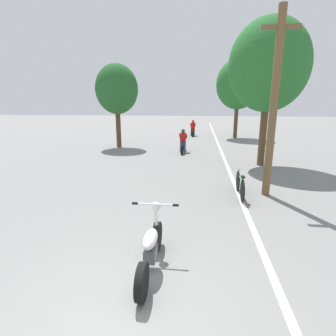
% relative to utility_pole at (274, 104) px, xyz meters
% --- Properties ---
extents(ground_plane, '(120.00, 120.00, 0.00)m').
position_rel_utility_pole_xyz_m(ground_plane, '(-3.25, -5.58, -2.89)').
color(ground_plane, slate).
extents(lane_stripe_edge, '(0.14, 48.00, 0.01)m').
position_rel_utility_pole_xyz_m(lane_stripe_edge, '(-0.86, 7.59, -2.89)').
color(lane_stripe_edge, white).
rests_on(lane_stripe_edge, ground).
extents(utility_pole, '(1.10, 0.24, 5.61)m').
position_rel_utility_pole_xyz_m(utility_pole, '(0.00, 0.00, 0.00)').
color(utility_pole, brown).
rests_on(utility_pole, ground).
extents(roadside_tree_right_near, '(3.53, 3.18, 6.57)m').
position_rel_utility_pole_xyz_m(roadside_tree_right_near, '(0.74, 4.33, 1.63)').
color(roadside_tree_right_near, '#513A23').
rests_on(roadside_tree_right_near, ground).
extents(roadside_tree_right_far, '(3.56, 3.20, 6.49)m').
position_rel_utility_pole_xyz_m(roadside_tree_right_far, '(0.78, 14.62, 1.53)').
color(roadside_tree_right_far, '#513A23').
rests_on(roadside_tree_right_far, ground).
extents(roadside_tree_left, '(2.77, 2.49, 5.39)m').
position_rel_utility_pole_xyz_m(roadside_tree_left, '(-7.65, 8.69, 0.88)').
color(roadside_tree_left, '#513A23').
rests_on(roadside_tree_left, ground).
extents(motorcycle_foreground, '(0.89, 2.00, 1.08)m').
position_rel_utility_pole_xyz_m(motorcycle_foreground, '(-2.98, -4.37, -2.47)').
color(motorcycle_foreground, black).
rests_on(motorcycle_foreground, ground).
extents(motorcycle_rider_lead, '(0.50, 2.15, 1.40)m').
position_rel_utility_pole_xyz_m(motorcycle_rider_lead, '(-3.21, 7.35, -2.36)').
color(motorcycle_rider_lead, black).
rests_on(motorcycle_rider_lead, ground).
extents(motorcycle_rider_far, '(0.50, 2.11, 1.44)m').
position_rel_utility_pole_xyz_m(motorcycle_rider_far, '(-2.88, 15.66, -2.35)').
color(motorcycle_rider_far, black).
rests_on(motorcycle_rider_far, ground).
extents(bicycle_parked, '(0.44, 1.71, 0.81)m').
position_rel_utility_pole_xyz_m(bicycle_parked, '(-0.86, -0.25, -2.52)').
color(bicycle_parked, black).
rests_on(bicycle_parked, ground).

